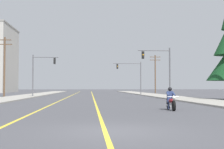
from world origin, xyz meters
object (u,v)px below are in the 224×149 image
at_px(traffic_signal_near_left, 40,70).
at_px(utility_pole_left_near, 4,65).
at_px(motorcycle_with_rider, 171,101).
at_px(traffic_signal_near_right, 161,66).
at_px(utility_pole_right_far, 155,73).
at_px(traffic_signal_mid_right, 133,73).

xyz_separation_m(traffic_signal_near_left, utility_pole_left_near, (-5.07, -0.22, 0.66)).
bearing_deg(motorcycle_with_rider, traffic_signal_near_right, 79.09).
distance_m(traffic_signal_near_left, utility_pole_right_far, 29.43).
distance_m(traffic_signal_mid_right, utility_pole_left_near, 23.43).
distance_m(traffic_signal_near_right, traffic_signal_mid_right, 20.98).
distance_m(traffic_signal_near_left, utility_pole_left_near, 5.11).
bearing_deg(traffic_signal_mid_right, motorcycle_with_rider, -94.21).
xyz_separation_m(traffic_signal_near_right, utility_pole_right_far, (5.55, 29.80, 0.52)).
height_order(motorcycle_with_rider, traffic_signal_near_right, traffic_signal_near_right).
height_order(motorcycle_with_rider, traffic_signal_near_left, traffic_signal_near_left).
relative_size(utility_pole_left_near, utility_pole_right_far, 1.04).
distance_m(motorcycle_with_rider, traffic_signal_near_left, 29.84).
bearing_deg(traffic_signal_near_right, motorcycle_with_rider, -100.91).
bearing_deg(traffic_signal_near_right, utility_pole_left_near, 155.97).
bearing_deg(utility_pole_right_far, utility_pole_left_near, -142.15).
xyz_separation_m(traffic_signal_near_left, traffic_signal_mid_right, (15.24, 11.46, 0.10)).
relative_size(motorcycle_with_rider, utility_pole_left_near, 0.25).
height_order(traffic_signal_near_left, utility_pole_right_far, utility_pole_right_far).
distance_m(traffic_signal_near_right, utility_pole_right_far, 30.31).
xyz_separation_m(motorcycle_with_rider, traffic_signal_near_right, (3.36, 17.41, 3.45)).
bearing_deg(utility_pole_left_near, traffic_signal_near_right, -24.03).
height_order(traffic_signal_near_right, utility_pole_left_near, utility_pole_left_near).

